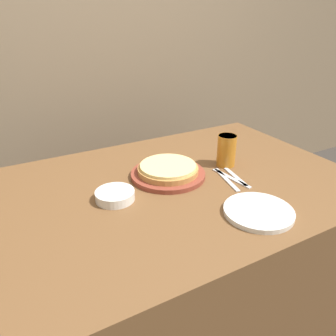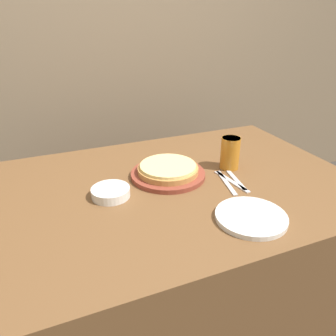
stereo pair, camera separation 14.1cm
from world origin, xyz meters
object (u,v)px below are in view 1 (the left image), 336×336
(pizza_on_board, at_px, (168,171))
(dinner_knife, at_px, (231,178))
(side_bowl, at_px, (115,195))
(fork, at_px, (226,179))
(beer_glass, at_px, (227,149))
(dinner_plate, at_px, (258,212))
(spoon, at_px, (236,177))

(pizza_on_board, bearing_deg, dinner_knife, -33.72)
(side_bowl, bearing_deg, fork, -9.62)
(pizza_on_board, height_order, beer_glass, beer_glass)
(dinner_plate, height_order, side_bowl, side_bowl)
(side_bowl, relative_size, fork, 0.70)
(pizza_on_board, xyz_separation_m, side_bowl, (-0.27, -0.07, -0.01))
(beer_glass, bearing_deg, dinner_knife, -117.77)
(side_bowl, relative_size, dinner_knife, 0.70)
(beer_glass, xyz_separation_m, dinner_knife, (-0.07, -0.12, -0.08))
(dinner_knife, bearing_deg, beer_glass, 62.23)
(pizza_on_board, distance_m, beer_glass, 0.30)
(pizza_on_board, distance_m, spoon, 0.29)
(dinner_plate, distance_m, spoon, 0.28)
(dinner_plate, height_order, fork, dinner_plate)
(pizza_on_board, height_order, side_bowl, pizza_on_board)
(side_bowl, relative_size, spoon, 0.82)
(dinner_plate, bearing_deg, dinner_knife, 71.51)
(pizza_on_board, height_order, dinner_plate, pizza_on_board)
(dinner_plate, distance_m, fork, 0.27)
(dinner_plate, bearing_deg, spoon, 66.71)
(beer_glass, xyz_separation_m, side_bowl, (-0.56, -0.04, -0.06))
(fork, bearing_deg, side_bowl, 170.38)
(pizza_on_board, bearing_deg, fork, -36.87)
(dinner_plate, bearing_deg, pizza_on_board, 108.74)
(side_bowl, xyz_separation_m, fork, (0.47, -0.08, -0.02))
(fork, bearing_deg, dinner_plate, -103.41)
(fork, bearing_deg, dinner_knife, 0.00)
(dinner_plate, relative_size, dinner_knife, 1.15)
(pizza_on_board, relative_size, dinner_plate, 1.30)
(beer_glass, height_order, side_bowl, beer_glass)
(beer_glass, bearing_deg, pizza_on_board, 174.63)
(side_bowl, bearing_deg, dinner_plate, -39.67)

